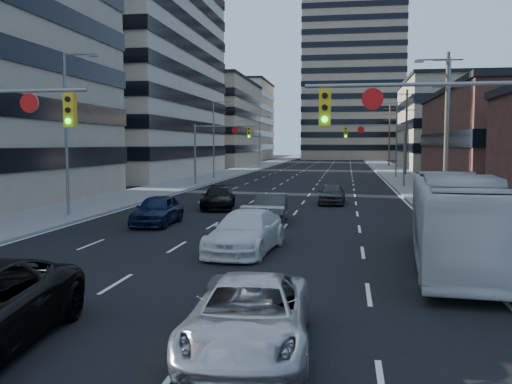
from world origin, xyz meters
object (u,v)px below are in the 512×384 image
Objects in this scene: white_van at (246,232)px; silver_suv at (249,316)px; transit_bus at (457,221)px; sedan_blue at (157,210)px.

silver_suv is at bearing -73.55° from white_van.
transit_bus reaches higher than silver_suv.
white_van is at bearing 97.06° from silver_suv.
silver_suv is 1.14× the size of sedan_blue.
transit_bus is at bearing -4.27° from white_van.
silver_suv is at bearing -66.22° from sedan_blue.
silver_suv is 0.46× the size of transit_bus.
transit_bus is at bearing -31.36° from sedan_blue.
sedan_blue is (-12.98, 7.70, -0.77)m from transit_bus.
white_van is 10.32m from silver_suv.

